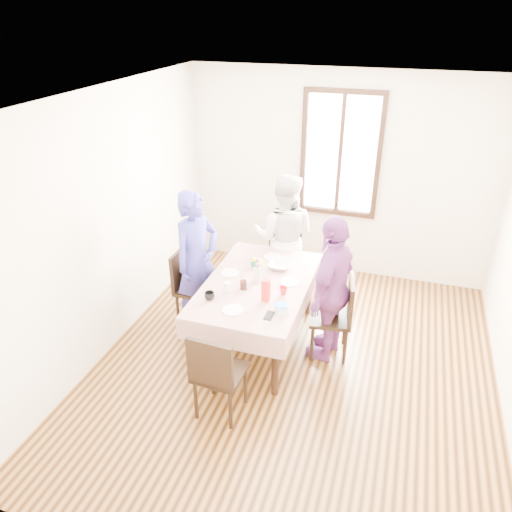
% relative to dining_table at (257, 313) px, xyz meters
% --- Properties ---
extents(ground, '(4.50, 4.50, 0.00)m').
position_rel_dining_table_xyz_m(ground, '(0.50, -0.30, -0.38)').
color(ground, black).
rests_on(ground, ground).
extents(back_wall, '(4.00, 0.00, 4.00)m').
position_rel_dining_table_xyz_m(back_wall, '(0.50, 1.95, 0.98)').
color(back_wall, beige).
rests_on(back_wall, ground).
extents(window_frame, '(1.02, 0.06, 1.62)m').
position_rel_dining_table_xyz_m(window_frame, '(0.50, 1.93, 1.27)').
color(window_frame, black).
rests_on(window_frame, back_wall).
extents(window_pane, '(0.90, 0.02, 1.50)m').
position_rel_dining_table_xyz_m(window_pane, '(0.50, 1.94, 1.27)').
color(window_pane, white).
rests_on(window_pane, back_wall).
extents(dining_table, '(0.94, 1.60, 0.75)m').
position_rel_dining_table_xyz_m(dining_table, '(0.00, 0.00, 0.00)').
color(dining_table, black).
rests_on(dining_table, ground).
extents(tablecloth, '(1.06, 1.72, 0.01)m').
position_rel_dining_table_xyz_m(tablecloth, '(0.00, 0.00, 0.38)').
color(tablecloth, '#4E0200').
rests_on(tablecloth, dining_table).
extents(chair_left, '(0.43, 0.43, 0.91)m').
position_rel_dining_table_xyz_m(chair_left, '(-0.78, 0.15, 0.08)').
color(chair_left, black).
rests_on(chair_left, ground).
extents(chair_right, '(0.48, 0.48, 0.91)m').
position_rel_dining_table_xyz_m(chair_right, '(0.78, 0.05, 0.08)').
color(chair_right, black).
rests_on(chair_right, ground).
extents(chair_far, '(0.48, 0.48, 0.91)m').
position_rel_dining_table_xyz_m(chair_far, '(0.00, 1.10, 0.08)').
color(chair_far, black).
rests_on(chair_far, ground).
extents(chair_near, '(0.45, 0.45, 0.91)m').
position_rel_dining_table_xyz_m(chair_near, '(0.00, -1.10, 0.08)').
color(chair_near, black).
rests_on(chair_near, ground).
extents(person_left, '(0.60, 0.70, 1.63)m').
position_rel_dining_table_xyz_m(person_left, '(-0.76, 0.15, 0.44)').
color(person_left, '#373496').
rests_on(person_left, ground).
extents(person_far, '(0.83, 0.67, 1.61)m').
position_rel_dining_table_xyz_m(person_far, '(0.00, 1.08, 0.43)').
color(person_far, silver).
rests_on(person_far, ground).
extents(person_right, '(0.59, 1.00, 1.60)m').
position_rel_dining_table_xyz_m(person_right, '(0.76, 0.05, 0.42)').
color(person_right, '#7B367D').
rests_on(person_right, ground).
extents(mug_black, '(0.12, 0.12, 0.08)m').
position_rel_dining_table_xyz_m(mug_black, '(-0.35, -0.46, 0.43)').
color(mug_black, black).
rests_on(mug_black, tablecloth).
extents(mug_flag, '(0.12, 0.12, 0.08)m').
position_rel_dining_table_xyz_m(mug_flag, '(0.32, -0.14, 0.43)').
color(mug_flag, red).
rests_on(mug_flag, tablecloth).
extents(mug_green, '(0.10, 0.10, 0.08)m').
position_rel_dining_table_xyz_m(mug_green, '(-0.13, 0.31, 0.43)').
color(mug_green, '#0C7226').
rests_on(mug_green, tablecloth).
extents(serving_bowl, '(0.25, 0.25, 0.06)m').
position_rel_dining_table_xyz_m(serving_bowl, '(0.14, 0.37, 0.42)').
color(serving_bowl, white).
rests_on(serving_bowl, tablecloth).
extents(juice_carton, '(0.07, 0.07, 0.23)m').
position_rel_dining_table_xyz_m(juice_carton, '(0.18, -0.30, 0.50)').
color(juice_carton, red).
rests_on(juice_carton, tablecloth).
extents(butter_tub, '(0.13, 0.13, 0.07)m').
position_rel_dining_table_xyz_m(butter_tub, '(0.38, -0.45, 0.42)').
color(butter_tub, white).
rests_on(butter_tub, tablecloth).
extents(jam_jar, '(0.07, 0.07, 0.10)m').
position_rel_dining_table_xyz_m(jam_jar, '(-0.10, -0.17, 0.44)').
color(jam_jar, black).
rests_on(jam_jar, tablecloth).
extents(drinking_glass, '(0.08, 0.08, 0.11)m').
position_rel_dining_table_xyz_m(drinking_glass, '(-0.23, -0.27, 0.44)').
color(drinking_glass, silver).
rests_on(drinking_glass, tablecloth).
extents(smartphone, '(0.08, 0.15, 0.01)m').
position_rel_dining_table_xyz_m(smartphone, '(0.29, -0.55, 0.39)').
color(smartphone, black).
rests_on(smartphone, tablecloth).
extents(flower_vase, '(0.08, 0.08, 0.15)m').
position_rel_dining_table_xyz_m(flower_vase, '(-0.01, 0.03, 0.46)').
color(flower_vase, silver).
rests_on(flower_vase, tablecloth).
extents(plate_left, '(0.20, 0.20, 0.01)m').
position_rel_dining_table_xyz_m(plate_left, '(-0.34, 0.09, 0.39)').
color(plate_left, white).
rests_on(plate_left, tablecloth).
extents(plate_right, '(0.20, 0.20, 0.01)m').
position_rel_dining_table_xyz_m(plate_right, '(0.32, 0.10, 0.39)').
color(plate_right, white).
rests_on(plate_right, tablecloth).
extents(plate_far, '(0.20, 0.20, 0.01)m').
position_rel_dining_table_xyz_m(plate_far, '(-0.01, 0.60, 0.39)').
color(plate_far, white).
rests_on(plate_far, tablecloth).
extents(plate_near, '(0.20, 0.20, 0.01)m').
position_rel_dining_table_xyz_m(plate_near, '(-0.06, -0.58, 0.39)').
color(plate_near, white).
rests_on(plate_near, tablecloth).
extents(butter_lid, '(0.12, 0.12, 0.01)m').
position_rel_dining_table_xyz_m(butter_lid, '(0.38, -0.45, 0.46)').
color(butter_lid, blue).
rests_on(butter_lid, butter_tub).
extents(flower_bunch, '(0.09, 0.09, 0.10)m').
position_rel_dining_table_xyz_m(flower_bunch, '(-0.01, 0.03, 0.59)').
color(flower_bunch, yellow).
rests_on(flower_bunch, flower_vase).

